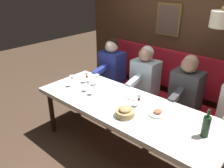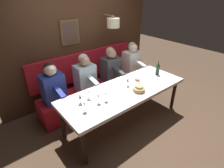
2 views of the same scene
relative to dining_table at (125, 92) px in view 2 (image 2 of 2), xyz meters
name	(u,v)px [view 2 (image 2 of 2)]	position (x,y,z in m)	size (l,w,h in m)	color
ground_plane	(124,121)	(0.00, 0.00, -0.68)	(12.00, 12.00, 0.00)	#4C3828
dining_table	(125,92)	(0.00, 0.00, 0.00)	(0.90, 2.44, 0.74)	white
banquette_bench	(98,93)	(0.89, 0.00, -0.45)	(0.52, 2.64, 0.45)	red
back_wall_panel	(81,39)	(1.46, -0.01, 0.69)	(0.59, 3.84, 2.90)	#422819
diner_nearest	(132,59)	(0.88, -1.06, 0.14)	(0.60, 0.40, 0.79)	white
diner_near	(111,66)	(0.88, -0.38, 0.14)	(0.60, 0.40, 0.79)	#3D3D42
diner_middle	(85,74)	(0.88, 0.30, 0.14)	(0.60, 0.40, 0.79)	silver
diner_far	(53,84)	(0.88, 1.00, 0.14)	(0.60, 0.40, 0.79)	#283893
place_setting_0	(137,80)	(0.08, -0.41, 0.08)	(0.24, 0.32, 0.05)	silver
place_setting_1	(115,85)	(0.24, 0.05, 0.07)	(0.24, 0.32, 0.01)	white
wine_glass_0	(99,96)	(-0.04, 0.62, 0.18)	(0.07, 0.07, 0.16)	silver
wine_glass_1	(80,97)	(0.14, 0.85, 0.18)	(0.07, 0.07, 0.16)	silver
wine_glass_2	(88,92)	(0.18, 0.67, 0.18)	(0.07, 0.07, 0.16)	silver
wine_glass_3	(128,80)	(0.08, -0.14, 0.18)	(0.07, 0.07, 0.16)	silver
wine_glass_4	(84,104)	(-0.09, 0.91, 0.18)	(0.07, 0.07, 0.16)	silver
wine_glass_5	(106,94)	(-0.06, 0.49, 0.18)	(0.07, 0.07, 0.16)	silver
wine_bottle	(158,69)	(0.03, -0.96, 0.18)	(0.08, 0.08, 0.30)	#19381E
bread_bowl	(139,89)	(-0.20, -0.15, 0.11)	(0.22, 0.22, 0.12)	tan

